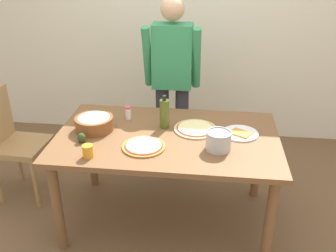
{
  "coord_description": "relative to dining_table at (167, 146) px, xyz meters",
  "views": [
    {
      "loc": [
        0.29,
        -2.38,
        2.03
      ],
      "look_at": [
        0.0,
        0.05,
        0.81
      ],
      "focal_mm": 40.4,
      "sensor_mm": 36.0,
      "label": 1
    }
  ],
  "objects": [
    {
      "name": "pizza_raw_on_board",
      "position": [
        0.2,
        0.11,
        0.1
      ],
      "size": [
        0.32,
        0.32,
        0.02
      ],
      "color": "beige",
      "rests_on": "dining_table"
    },
    {
      "name": "chair_wooden_left",
      "position": [
        -1.32,
        0.21,
        -0.13
      ],
      "size": [
        0.42,
        0.42,
        0.95
      ],
      "color": "#A37A4C",
      "rests_on": "ground"
    },
    {
      "name": "popcorn_bowl",
      "position": [
        -0.54,
        0.03,
        0.15
      ],
      "size": [
        0.28,
        0.28,
        0.11
      ],
      "color": "brown",
      "rests_on": "dining_table"
    },
    {
      "name": "avocado",
      "position": [
        -0.58,
        -0.17,
        0.13
      ],
      "size": [
        0.06,
        0.06,
        0.07
      ],
      "primitive_type": "ellipsoid",
      "color": "#2D4219",
      "rests_on": "dining_table"
    },
    {
      "name": "olive_oil_bottle",
      "position": [
        -0.03,
        0.12,
        0.2
      ],
      "size": [
        0.07,
        0.07,
        0.26
      ],
      "color": "#47561E",
      "rests_on": "dining_table"
    },
    {
      "name": "person_cook",
      "position": [
        -0.05,
        0.76,
        0.27
      ],
      "size": [
        0.49,
        0.25,
        1.62
      ],
      "color": "#2D2D38",
      "rests_on": "ground"
    },
    {
      "name": "plate_with_slice",
      "position": [
        0.52,
        0.08,
        0.1
      ],
      "size": [
        0.26,
        0.26,
        0.02
      ],
      "color": "white",
      "rests_on": "dining_table"
    },
    {
      "name": "wall_back",
      "position": [
        0.0,
        1.6,
        0.63
      ],
      "size": [
        5.6,
        0.1,
        2.6
      ],
      "primitive_type": "cube",
      "color": "silver",
      "rests_on": "ground"
    },
    {
      "name": "steel_pot",
      "position": [
        0.36,
        -0.15,
        0.16
      ],
      "size": [
        0.17,
        0.17,
        0.13
      ],
      "color": "#B7B7BC",
      "rests_on": "dining_table"
    },
    {
      "name": "dining_table",
      "position": [
        0.0,
        0.0,
        0.0
      ],
      "size": [
        1.6,
        0.96,
        0.76
      ],
      "color": "brown",
      "rests_on": "ground"
    },
    {
      "name": "salt_shaker",
      "position": [
        -0.33,
        0.24,
        0.14
      ],
      "size": [
        0.04,
        0.04,
        0.11
      ],
      "color": "white",
      "rests_on": "dining_table"
    },
    {
      "name": "pizza_cooked_on_tray",
      "position": [
        -0.14,
        -0.19,
        0.1
      ],
      "size": [
        0.3,
        0.3,
        0.02
      ],
      "color": "#C67A33",
      "rests_on": "dining_table"
    },
    {
      "name": "ground",
      "position": [
        0.0,
        0.0,
        -0.67
      ],
      "size": [
        8.0,
        8.0,
        0.0
      ],
      "primitive_type": "plane",
      "color": "brown"
    },
    {
      "name": "cup_orange",
      "position": [
        -0.47,
        -0.36,
        0.13
      ],
      "size": [
        0.07,
        0.07,
        0.08
      ],
      "primitive_type": "cylinder",
      "color": "orange",
      "rests_on": "dining_table"
    }
  ]
}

